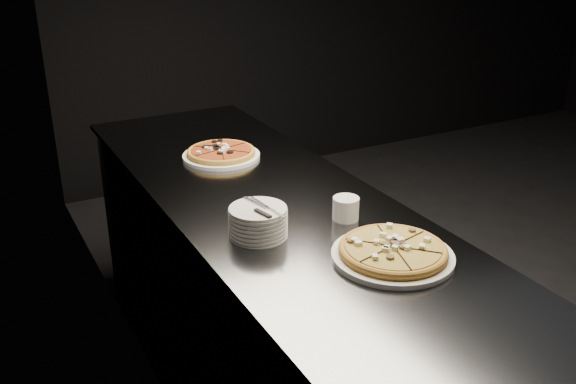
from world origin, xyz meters
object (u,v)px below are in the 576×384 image
pizza_tomato (221,153)px  ramekin (346,208)px  cutlery (262,208)px  plate_stack (258,222)px  counter (278,313)px  pizza_mushroom (393,252)px

pizza_tomato → ramekin: bearing=-80.0°
cutlery → plate_stack: bearing=104.9°
counter → cutlery: (-0.16, -0.22, 0.56)m
counter → pizza_tomato: 0.69m
ramekin → pizza_mushroom: bearing=-95.2°
pizza_mushroom → ramekin: ramekin is taller
pizza_tomato → plate_stack: (-0.17, -0.70, 0.03)m
pizza_mushroom → pizza_tomato: pizza_mushroom is taller
pizza_mushroom → pizza_tomato: 1.03m
pizza_mushroom → plate_stack: (-0.28, 0.32, 0.02)m
cutlery → pizza_mushroom: bearing=-61.1°
counter → pizza_mushroom: bearing=-78.4°
counter → ramekin: bearing=-60.2°
plate_stack → pizza_tomato: bearing=76.2°
pizza_mushroom → pizza_tomato: (-0.10, 1.02, -0.00)m
pizza_tomato → cutlery: cutlery is taller
pizza_mushroom → plate_stack: bearing=131.1°
ramekin → pizza_tomato: bearing=100.0°
pizza_tomato → cutlery: size_ratio=1.74×
ramekin → cutlery: bearing=177.2°
cutlery → ramekin: 0.30m
counter → ramekin: (0.13, -0.23, 0.50)m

